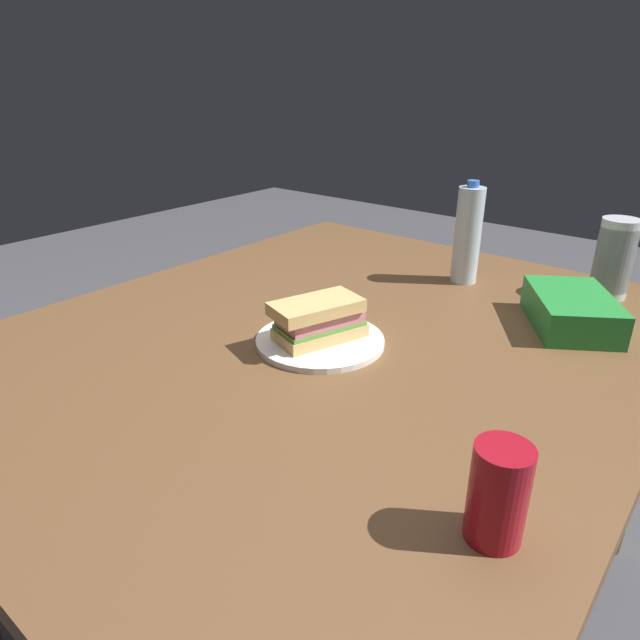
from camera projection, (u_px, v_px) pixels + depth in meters
ground_plane at (330, 596)px, 1.44m from camera, size 8.00×8.00×0.00m
dining_table at (333, 369)px, 1.17m from camera, size 1.42×1.18×0.76m
paper_plate at (320, 341)px, 1.09m from camera, size 0.25×0.25×0.01m
sandwich at (319, 319)px, 1.06m from camera, size 0.20×0.14×0.08m
soda_can_red at (498, 494)px, 0.61m from camera, size 0.07×0.07×0.12m
chip_bag at (571, 310)px, 1.15m from camera, size 0.27×0.25×0.07m
water_bottle_tall at (468, 235)px, 1.36m from camera, size 0.06×0.06×0.25m
plastic_cup_stack at (614, 258)px, 1.28m from camera, size 0.08×0.08×0.18m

